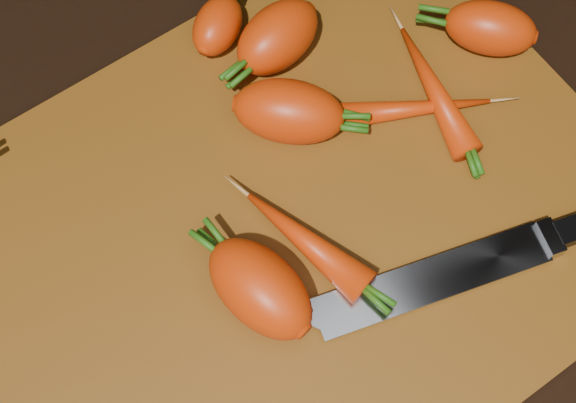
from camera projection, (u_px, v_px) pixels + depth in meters
ground at (295, 229)px, 0.62m from camera, size 2.00×2.00×0.01m
cutting_board at (295, 223)px, 0.61m from camera, size 0.50×0.40×0.01m
carrot_1 at (289, 112)px, 0.61m from camera, size 0.10×0.10×0.05m
carrot_2 at (260, 288)px, 0.56m from camera, size 0.07×0.10×0.05m
carrot_3 at (278, 37)px, 0.64m from camera, size 0.09×0.06×0.05m
carrot_4 at (217, 25)px, 0.65m from camera, size 0.07×0.06×0.04m
carrot_5 at (490, 28)px, 0.65m from camera, size 0.08×0.08×0.04m
carrot_6 at (434, 89)px, 0.64m from camera, size 0.05×0.12×0.03m
carrot_7 at (412, 109)px, 0.63m from camera, size 0.12×0.08×0.02m
carrot_8 at (306, 241)px, 0.58m from camera, size 0.06×0.11×0.03m
knife at (454, 272)px, 0.58m from camera, size 0.29×0.10×0.02m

